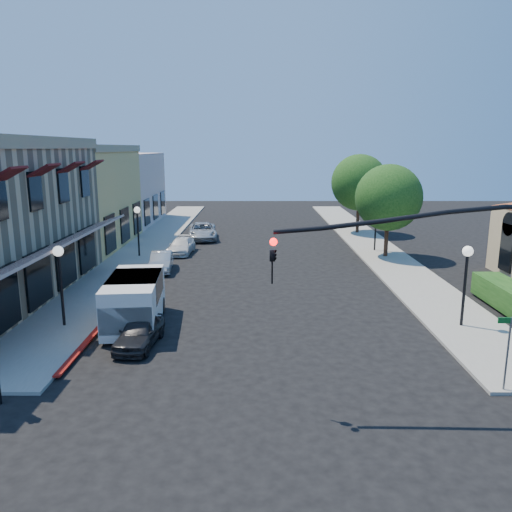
{
  "coord_description": "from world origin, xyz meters",
  "views": [
    {
      "loc": [
        -0.28,
        -12.22,
        7.55
      ],
      "look_at": [
        -0.29,
        10.51,
        2.6
      ],
      "focal_mm": 35.0,
      "sensor_mm": 36.0,
      "label": 1
    }
  ],
  "objects_px": {
    "lamppost_right_near": "(467,266)",
    "parked_car_c": "(181,246)",
    "parked_car_d": "(202,231)",
    "parked_car_a": "(140,332)",
    "street_name_sign": "(509,342)",
    "street_tree_a": "(389,198)",
    "lamppost_left_near": "(59,266)",
    "signal_mast_arm": "(472,272)",
    "parked_car_b": "(161,262)",
    "lamppost_left_far": "(137,219)",
    "lamppost_right_far": "(376,215)",
    "street_tree_b": "(359,183)",
    "white_van": "(134,298)"
  },
  "relations": [
    {
      "from": "lamppost_right_near",
      "to": "parked_car_c",
      "type": "height_order",
      "value": "lamppost_right_near"
    },
    {
      "from": "lamppost_right_near",
      "to": "parked_car_d",
      "type": "xyz_separation_m",
      "value": [
        -13.3,
        21.14,
        -2.05
      ]
    },
    {
      "from": "parked_car_a",
      "to": "street_name_sign",
      "type": "bearing_deg",
      "value": -11.95
    },
    {
      "from": "street_name_sign",
      "to": "parked_car_d",
      "type": "height_order",
      "value": "street_name_sign"
    },
    {
      "from": "street_tree_a",
      "to": "lamppost_left_near",
      "type": "distance_m",
      "value": 22.3
    },
    {
      "from": "signal_mast_arm",
      "to": "parked_car_b",
      "type": "relative_size",
      "value": 2.23
    },
    {
      "from": "lamppost_left_near",
      "to": "lamppost_left_far",
      "type": "distance_m",
      "value": 14.0
    },
    {
      "from": "lamppost_left_near",
      "to": "lamppost_right_far",
      "type": "height_order",
      "value": "same"
    },
    {
      "from": "lamppost_left_near",
      "to": "lamppost_left_far",
      "type": "height_order",
      "value": "same"
    },
    {
      "from": "street_name_sign",
      "to": "lamppost_right_near",
      "type": "bearing_deg",
      "value": 80.22
    },
    {
      "from": "parked_car_b",
      "to": "street_tree_b",
      "type": "bearing_deg",
      "value": 37.52
    },
    {
      "from": "signal_mast_arm",
      "to": "lamppost_left_near",
      "type": "bearing_deg",
      "value": 155.63
    },
    {
      "from": "street_tree_a",
      "to": "street_name_sign",
      "type": "height_order",
      "value": "street_tree_a"
    },
    {
      "from": "lamppost_left_far",
      "to": "white_van",
      "type": "height_order",
      "value": "lamppost_left_far"
    },
    {
      "from": "street_tree_b",
      "to": "white_van",
      "type": "height_order",
      "value": "street_tree_b"
    },
    {
      "from": "signal_mast_arm",
      "to": "lamppost_right_near",
      "type": "distance_m",
      "value": 7.15
    },
    {
      "from": "lamppost_right_far",
      "to": "lamppost_left_far",
      "type": "bearing_deg",
      "value": -173.29
    },
    {
      "from": "signal_mast_arm",
      "to": "lamppost_right_far",
      "type": "distance_m",
      "value": 22.7
    },
    {
      "from": "lamppost_left_near",
      "to": "white_van",
      "type": "bearing_deg",
      "value": 4.09
    },
    {
      "from": "lamppost_left_near",
      "to": "lamppost_right_far",
      "type": "bearing_deg",
      "value": 43.26
    },
    {
      "from": "street_tree_a",
      "to": "street_tree_b",
      "type": "distance_m",
      "value": 10.01
    },
    {
      "from": "lamppost_left_near",
      "to": "signal_mast_arm",
      "type": "bearing_deg",
      "value": -24.37
    },
    {
      "from": "parked_car_d",
      "to": "parked_car_b",
      "type": "bearing_deg",
      "value": -103.86
    },
    {
      "from": "street_tree_a",
      "to": "signal_mast_arm",
      "type": "height_order",
      "value": "street_tree_a"
    },
    {
      "from": "lamppost_left_far",
      "to": "lamppost_right_near",
      "type": "distance_m",
      "value": 22.02
    },
    {
      "from": "parked_car_a",
      "to": "parked_car_c",
      "type": "relative_size",
      "value": 0.86
    },
    {
      "from": "street_name_sign",
      "to": "lamppost_right_far",
      "type": "bearing_deg",
      "value": 87.37
    },
    {
      "from": "parked_car_a",
      "to": "street_tree_b",
      "type": "bearing_deg",
      "value": 67.6
    },
    {
      "from": "street_tree_a",
      "to": "lamppost_left_far",
      "type": "xyz_separation_m",
      "value": [
        -17.3,
        0.0,
        -1.46
      ]
    },
    {
      "from": "signal_mast_arm",
      "to": "lamppost_left_far",
      "type": "distance_m",
      "value": 25.07
    },
    {
      "from": "lamppost_left_near",
      "to": "lamppost_right_near",
      "type": "distance_m",
      "value": 17.0
    },
    {
      "from": "parked_car_b",
      "to": "parked_car_d",
      "type": "xyz_separation_m",
      "value": [
        1.4,
        11.08,
        0.09
      ]
    },
    {
      "from": "street_name_sign",
      "to": "white_van",
      "type": "xyz_separation_m",
      "value": [
        -13.0,
        6.01,
        -0.46
      ]
    },
    {
      "from": "parked_car_b",
      "to": "parked_car_c",
      "type": "distance_m",
      "value": 5.26
    },
    {
      "from": "lamppost_left_far",
      "to": "parked_car_a",
      "type": "relative_size",
      "value": 1.08
    },
    {
      "from": "lamppost_right_near",
      "to": "parked_car_a",
      "type": "relative_size",
      "value": 1.08
    },
    {
      "from": "street_tree_b",
      "to": "parked_car_c",
      "type": "relative_size",
      "value": 1.82
    },
    {
      "from": "lamppost_right_far",
      "to": "parked_car_b",
      "type": "relative_size",
      "value": 0.99
    },
    {
      "from": "signal_mast_arm",
      "to": "lamppost_right_far",
      "type": "relative_size",
      "value": 2.24
    },
    {
      "from": "street_tree_b",
      "to": "lamppost_right_far",
      "type": "xyz_separation_m",
      "value": [
        -0.3,
        -8.0,
        -1.81
      ]
    },
    {
      "from": "street_tree_a",
      "to": "parked_car_a",
      "type": "bearing_deg",
      "value": -130.36
    },
    {
      "from": "white_van",
      "to": "street_name_sign",
      "type": "bearing_deg",
      "value": -24.84
    },
    {
      "from": "lamppost_left_far",
      "to": "lamppost_right_near",
      "type": "bearing_deg",
      "value": -39.47
    },
    {
      "from": "white_van",
      "to": "parked_car_c",
      "type": "xyz_separation_m",
      "value": [
        -0.22,
        15.08,
        -0.68
      ]
    },
    {
      "from": "street_name_sign",
      "to": "lamppost_left_far",
      "type": "height_order",
      "value": "lamppost_left_far"
    },
    {
      "from": "lamppost_left_far",
      "to": "signal_mast_arm",
      "type": "bearing_deg",
      "value": -55.0
    },
    {
      "from": "street_tree_a",
      "to": "lamppost_left_far",
      "type": "distance_m",
      "value": 17.36
    },
    {
      "from": "signal_mast_arm",
      "to": "parked_car_d",
      "type": "xyz_separation_m",
      "value": [
        -10.66,
        27.65,
        -3.4
      ]
    },
    {
      "from": "street_tree_a",
      "to": "lamppost_right_far",
      "type": "relative_size",
      "value": 1.82
    },
    {
      "from": "street_tree_b",
      "to": "parked_car_c",
      "type": "bearing_deg",
      "value": -149.05
    }
  ]
}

